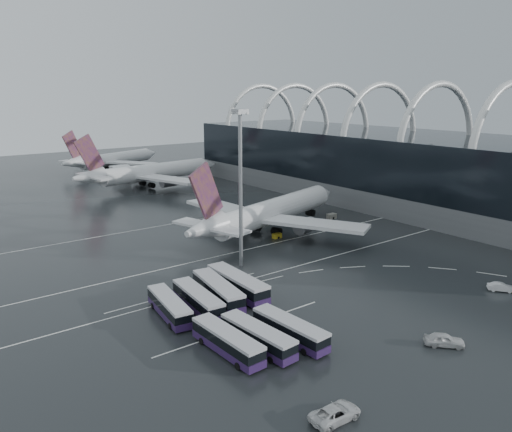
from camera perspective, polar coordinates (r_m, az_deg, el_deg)
ground at (r=97.24m, az=4.48°, el=-5.27°), size 420.00×420.00×0.00m
terminal at (r=152.69m, az=17.05°, el=5.48°), size 42.00×160.00×34.90m
lane_marking_near at (r=95.85m, az=5.27°, el=-5.58°), size 120.00×0.25×0.01m
lane_marking_mid at (r=106.00m, az=0.16°, el=-3.57°), size 120.00×0.25×0.01m
lane_marking_far at (r=128.49m, az=-7.45°, el=-0.51°), size 120.00×0.25×0.01m
bus_bay_line_south at (r=71.84m, az=-1.52°, el=-12.55°), size 28.00×0.25×0.01m
bus_bay_line_north at (r=84.18m, az=-7.97°, el=-8.53°), size 28.00×0.25×0.01m
airliner_main at (r=115.48m, az=1.47°, el=0.37°), size 55.22×47.78×19.01m
airliner_gate_b at (r=175.18m, az=-12.13°, el=4.83°), size 55.73×49.80×19.34m
airliner_gate_c at (r=216.00m, az=-16.18°, el=6.20°), size 48.14×43.90×17.72m
bus_row_near_a at (r=75.16m, az=-9.87°, el=-10.13°), size 4.31×12.32×2.97m
bus_row_near_b at (r=76.56m, az=-6.65°, el=-9.48°), size 4.04×12.87×3.12m
bus_row_near_c at (r=79.11m, az=-4.37°, el=-8.53°), size 5.01×13.82×3.33m
bus_row_near_d at (r=81.48m, az=-2.14°, el=-7.75°), size 3.68×14.08×3.44m
bus_row_far_a at (r=64.74m, az=-3.29°, el=-14.10°), size 3.23×12.31×3.01m
bus_row_far_b at (r=65.84m, az=0.20°, el=-13.58°), size 3.55×12.26×2.98m
bus_row_far_c at (r=67.71m, az=3.91°, el=-12.79°), size 3.43×12.21×2.97m
van_curve_a at (r=54.47m, az=9.05°, el=-21.36°), size 5.80×2.89×1.58m
van_curve_b at (r=71.01m, az=20.72°, el=-13.09°), size 4.95×5.05×1.72m
van_curve_c at (r=92.65m, az=26.22°, el=-7.30°), size 3.78×4.19×1.38m
floodlight_mast at (r=90.45m, az=-1.79°, el=5.27°), size 2.23×2.23×29.12m
gse_cart_belly_c at (r=112.27m, az=2.41°, el=-2.27°), size 2.02×1.20×1.10m
gse_cart_belly_d at (r=130.49m, az=8.63°, el=-0.03°), size 2.43×1.44×1.33m
gse_cart_belly_e at (r=128.06m, az=1.17°, el=-0.14°), size 2.39×1.41×1.30m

